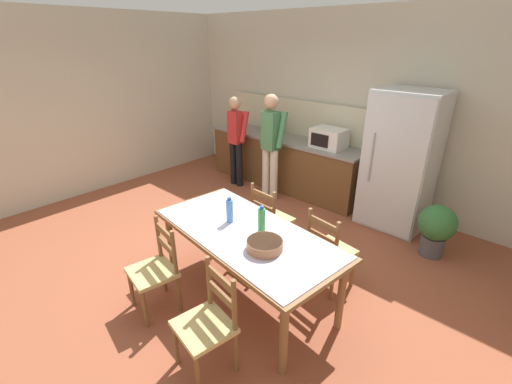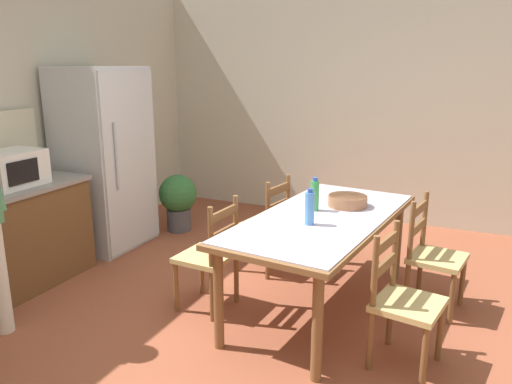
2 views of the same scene
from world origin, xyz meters
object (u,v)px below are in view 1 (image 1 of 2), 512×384
(chair_side_near_right, at_px, (208,323))
(dining_table, at_px, (246,238))
(microwave, at_px, (329,138))
(refrigerator, at_px, (400,162))
(bottle_off_centre, at_px, (262,220))
(serving_bowl, at_px, (265,244))
(chair_side_far_right, at_px, (329,251))
(bottle_near_centre, at_px, (230,211))
(person_at_counter, at_px, (271,142))
(paper_bag, at_px, (272,125))
(chair_side_near_left, at_px, (156,270))
(potted_plant, at_px, (436,227))
(person_at_sink, at_px, (236,137))
(chair_side_far_left, at_px, (270,220))

(chair_side_near_right, bearing_deg, dining_table, 123.59)
(microwave, height_order, dining_table, microwave)
(refrigerator, xyz_separation_m, bottle_off_centre, (-0.37, -2.41, -0.04))
(serving_bowl, height_order, chair_side_far_right, chair_side_far_right)
(microwave, distance_m, chair_side_far_right, 2.27)
(bottle_near_centre, distance_m, person_at_counter, 2.29)
(paper_bag, bearing_deg, chair_side_far_right, -38.16)
(bottle_off_centre, relative_size, chair_side_near_right, 0.30)
(paper_bag, height_order, person_at_counter, person_at_counter)
(bottle_off_centre, xyz_separation_m, chair_side_near_right, (0.25, -0.91, -0.46))
(bottle_off_centre, height_order, chair_side_near_left, bottle_off_centre)
(paper_bag, bearing_deg, refrigerator, -0.28)
(chair_side_near_right, bearing_deg, chair_side_near_left, -177.15)
(chair_side_near_left, relative_size, person_at_counter, 0.53)
(bottle_near_centre, bearing_deg, refrigerator, 73.72)
(bottle_off_centre, distance_m, potted_plant, 2.31)
(refrigerator, xyz_separation_m, person_at_sink, (-2.68, -0.48, -0.06))
(person_at_counter, bearing_deg, dining_table, -145.47)
(chair_side_near_right, bearing_deg, microwave, 116.28)
(person_at_sink, height_order, person_at_counter, person_at_counter)
(microwave, xyz_separation_m, dining_table, (0.65, -2.54, -0.36))
(chair_side_far_right, height_order, chair_side_near_right, same)
(paper_bag, xyz_separation_m, potted_plant, (2.98, -0.44, -0.70))
(chair_side_far_left, bearing_deg, microwave, -76.03)
(paper_bag, xyz_separation_m, person_at_counter, (0.41, -0.51, -0.13))
(bottle_near_centre, distance_m, chair_side_far_right, 1.13)
(microwave, height_order, chair_side_far_left, microwave)
(refrigerator, distance_m, chair_side_far_right, 1.89)
(dining_table, distance_m, bottle_near_centre, 0.32)
(chair_side_far_left, relative_size, person_at_counter, 0.53)
(microwave, bearing_deg, person_at_counter, -144.87)
(chair_side_far_left, height_order, potted_plant, chair_side_far_left)
(refrigerator, height_order, person_at_counter, refrigerator)
(bottle_off_centre, xyz_separation_m, person_at_sink, (-2.31, 1.93, -0.01))
(bottle_near_centre, height_order, chair_side_near_right, bottle_near_centre)
(refrigerator, bearing_deg, chair_side_far_left, -116.00)
(bottle_off_centre, height_order, chair_side_far_right, bottle_off_centre)
(dining_table, height_order, serving_bowl, serving_bowl)
(potted_plant, bearing_deg, person_at_counter, -178.42)
(paper_bag, bearing_deg, potted_plant, -8.41)
(chair_side_far_right, relative_size, chair_side_near_left, 1.00)
(serving_bowl, relative_size, person_at_counter, 0.19)
(person_at_sink, distance_m, person_at_counter, 0.81)
(bottle_near_centre, height_order, chair_side_far_right, bottle_near_centre)
(dining_table, xyz_separation_m, potted_plant, (1.18, 2.09, -0.31))
(microwave, height_order, potted_plant, microwave)
(person_at_sink, height_order, potted_plant, person_at_sink)
(dining_table, height_order, person_at_counter, person_at_counter)
(potted_plant, bearing_deg, dining_table, -119.52)
(paper_bag, xyz_separation_m, person_at_sink, (-0.40, -0.49, -0.20))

